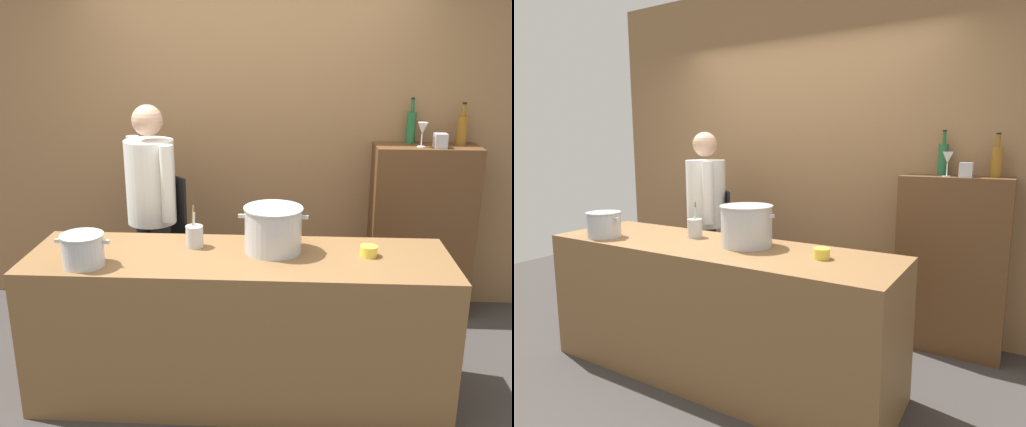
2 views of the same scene
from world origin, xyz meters
The scene contains 13 objects.
ground_plane centered at (0.00, 0.00, 0.00)m, with size 8.00×8.00×0.00m, color #383330.
brick_back_panel centered at (0.00, 1.40, 1.50)m, with size 4.40×0.10×3.00m, color olive.
prep_counter centered at (0.00, 0.00, 0.45)m, with size 2.43×0.70×0.90m, color brown.
bar_cabinet centered at (1.29, 1.19, 0.66)m, with size 0.76×0.32×1.32m, color brown.
chef centered at (-0.67, 0.76, 0.96)m, with size 0.44×0.44×1.66m.
stockpot_large centered at (0.20, 0.08, 1.03)m, with size 0.40×0.34×0.26m.
stockpot_small centered at (-0.83, -0.20, 0.99)m, with size 0.30×0.24×0.18m.
utensil_crock centered at (-0.27, 0.12, 0.97)m, with size 0.10×0.10×0.25m.
butter_jar centered at (0.74, 0.03, 0.93)m, with size 0.10×0.10×0.06m, color yellow.
wine_bottle_green centered at (1.18, 1.28, 1.45)m, with size 0.07×0.07×0.34m.
wine_bottle_amber centered at (1.54, 1.24, 1.44)m, with size 0.08×0.08×0.31m.
wine_glass_tall centered at (1.23, 1.13, 1.45)m, with size 0.07×0.07×0.18m.
spice_tin_silver centered at (1.36, 1.11, 1.37)m, with size 0.09×0.09×0.10m, color #B2B2B7.
Camera 1 is at (0.29, -3.12, 2.14)m, focal length 41.23 mm.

